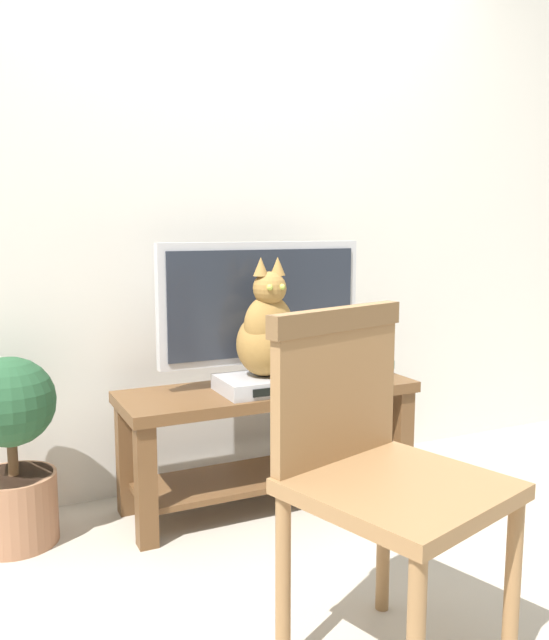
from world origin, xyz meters
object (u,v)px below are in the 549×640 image
(wooden_chair, at_px, (373,456))
(tv_stand, at_px, (269,423))
(potted_plant, at_px, (12,447))
(cat, at_px, (267,332))
(book_stack, at_px, (363,368))
(tv, at_px, (262,308))
(media_box, at_px, (265,383))

(wooden_chair, bearing_deg, tv_stand, 79.96)
(potted_plant, bearing_deg, cat, -8.85)
(cat, distance_m, book_stack, 0.55)
(tv, relative_size, potted_plant, 1.27)
(tv, relative_size, book_stack, 3.64)
(media_box, bearing_deg, book_stack, 7.88)
(media_box, distance_m, wooden_chair, 0.97)
(cat, bearing_deg, tv, 73.28)
(wooden_chair, relative_size, potted_plant, 1.35)
(book_stack, bearing_deg, tv, 172.84)
(tv, relative_size, cat, 1.86)
(tv, height_order, wooden_chair, tv)
(tv, distance_m, cat, 0.17)
(tv, xyz_separation_m, book_stack, (0.46, -0.06, -0.29))
(tv, relative_size, wooden_chair, 0.94)
(book_stack, relative_size, potted_plant, 0.35)
(tv, relative_size, media_box, 2.38)
(tv, bearing_deg, potted_plant, 179.72)
(tv_stand, relative_size, potted_plant, 1.77)
(cat, bearing_deg, book_stack, 9.32)
(tv, xyz_separation_m, potted_plant, (-0.98, 0.00, -0.45))
(book_stack, bearing_deg, cat, -170.68)
(media_box, relative_size, cat, 0.78)
(tv, height_order, cat, tv)
(tv_stand, relative_size, media_box, 3.29)
(wooden_chair, distance_m, book_stack, 1.21)
(tv_stand, height_order, wooden_chair, wooden_chair)
(media_box, xyz_separation_m, cat, (0.00, -0.01, 0.21))
(tv_stand, relative_size, tv, 1.39)
(wooden_chair, height_order, book_stack, wooden_chair)
(potted_plant, bearing_deg, tv_stand, -4.45)
(tv, distance_m, potted_plant, 1.08)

